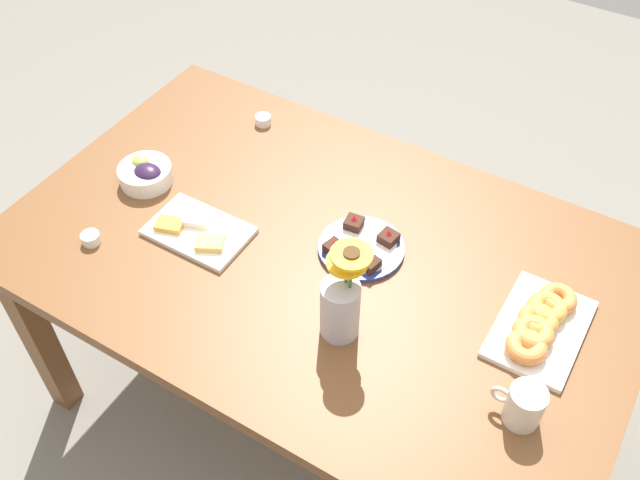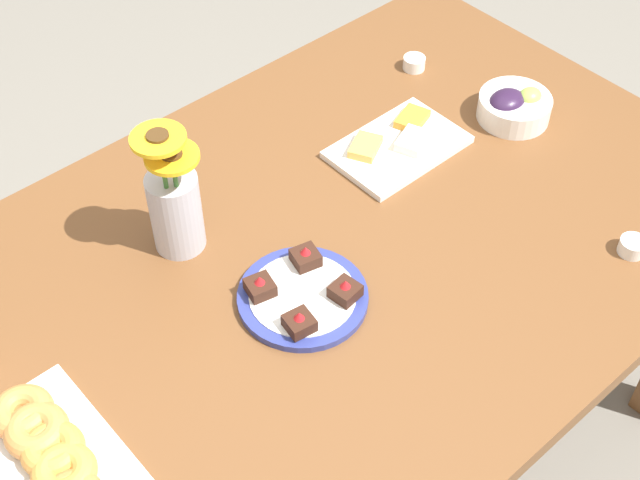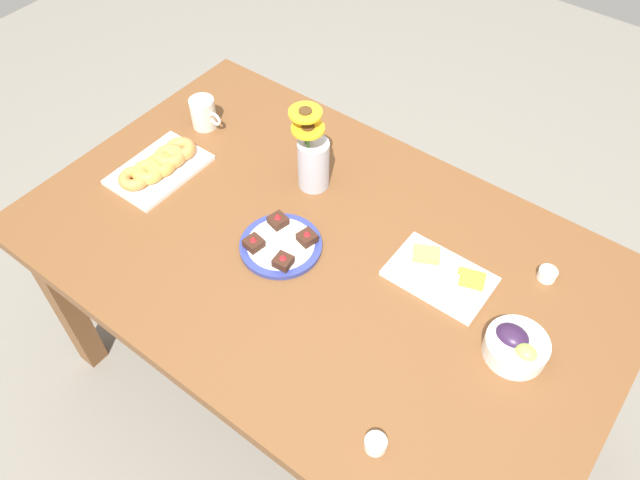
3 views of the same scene
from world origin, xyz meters
TOP-DOWN VIEW (x-y plane):
  - ground_plane at (0.00, 0.00)m, footprint 6.00×6.00m
  - dining_table at (0.00, 0.00)m, footprint 1.60×1.00m
  - coffee_mug at (-0.60, 0.19)m, footprint 0.11×0.08m
  - grape_bowl at (0.55, 0.02)m, footprint 0.15×0.15m
  - cheese_platter at (0.30, 0.11)m, footprint 0.26×0.17m
  - croissant_platter at (-0.56, -0.05)m, footprint 0.19×0.28m
  - jam_cup_honey at (0.42, -0.36)m, footprint 0.05×0.05m
  - jam_cup_berry at (0.52, 0.28)m, footprint 0.05×0.05m
  - dessert_plate at (-0.09, -0.06)m, footprint 0.22×0.22m
  - flower_vase at (-0.17, 0.19)m, footprint 0.11×0.11m

SIDE VIEW (x-z plane):
  - ground_plane at x=0.00m, z-range 0.00..0.00m
  - dining_table at x=0.00m, z-range 0.28..1.02m
  - cheese_platter at x=0.30m, z-range 0.73..0.77m
  - dessert_plate at x=-0.09m, z-range 0.72..0.78m
  - jam_cup_honey at x=0.42m, z-range 0.74..0.77m
  - jam_cup_berry at x=0.52m, z-range 0.74..0.77m
  - croissant_platter at x=-0.56m, z-range 0.74..0.79m
  - grape_bowl at x=0.55m, z-range 0.74..0.80m
  - coffee_mug at x=-0.60m, z-range 0.74..0.84m
  - flower_vase at x=-0.17m, z-range 0.70..0.97m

